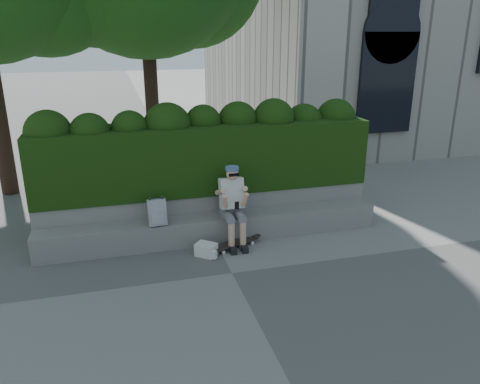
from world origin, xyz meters
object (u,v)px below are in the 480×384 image
object	(u,v)px
person	(232,202)
skateboard	(235,243)
backpack_ground	(206,250)
backpack_plaid	(157,212)

from	to	relation	value
person	skateboard	bearing A→B (deg)	-93.47
backpack_ground	skateboard	bearing A→B (deg)	58.24
backpack_plaid	backpack_ground	xyz separation A→B (m)	(0.72, -0.45, -0.56)
backpack_plaid	skateboard	bearing A→B (deg)	-15.05
person	skateboard	distance (m)	0.70
skateboard	backpack_plaid	world-z (taller)	backpack_plaid
skateboard	backpack_ground	size ratio (longest dim) A/B	2.73
skateboard	backpack_plaid	size ratio (longest dim) A/B	2.04
backpack_ground	person	bearing A→B (deg)	74.32
backpack_plaid	person	bearing A→B (deg)	-6.25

